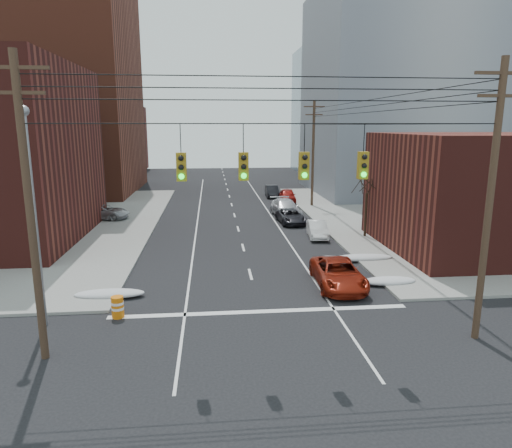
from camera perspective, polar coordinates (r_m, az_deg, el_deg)
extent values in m
plane|color=black|center=(16.01, 3.20, -20.04)|extent=(160.00, 160.00, 0.00)
cube|color=brown|center=(65.45, -26.26, 16.71)|extent=(24.00, 20.00, 30.00)
cube|color=#4F1C17|center=(90.59, -21.19, 9.84)|extent=(22.00, 18.00, 12.00)
cube|color=gray|center=(62.36, 17.85, 15.33)|extent=(22.00, 20.00, 25.00)
cube|color=gray|center=(87.40, 12.15, 13.60)|extent=(20.00, 18.00, 22.00)
cube|color=#4F1C17|center=(35.90, 28.66, 3.48)|extent=(16.00, 12.00, 8.00)
cylinder|color=#473323|center=(17.81, -26.39, 1.12)|extent=(0.28, 0.28, 11.00)
cube|color=#473323|center=(17.65, -27.96, 16.92)|extent=(2.20, 0.12, 0.12)
cube|color=#473323|center=(17.58, -27.69, 14.34)|extent=(1.80, 0.12, 0.12)
cylinder|color=#473323|center=(19.76, 27.13, 2.03)|extent=(0.28, 0.28, 11.00)
cube|color=#473323|center=(19.61, 28.57, 16.25)|extent=(2.20, 0.12, 0.12)
cube|color=#473323|center=(19.55, 28.33, 13.93)|extent=(1.80, 0.12, 0.12)
cylinder|color=#473323|center=(48.64, 7.14, 8.57)|extent=(0.28, 0.28, 11.00)
cube|color=#473323|center=(48.58, 7.29, 14.35)|extent=(2.20, 0.12, 0.12)
cube|color=#473323|center=(48.56, 7.27, 13.41)|extent=(1.80, 0.12, 0.12)
cylinder|color=black|center=(16.50, 1.94, 12.44)|extent=(17.00, 0.04, 0.04)
cylinder|color=black|center=(16.40, -9.42, 10.54)|extent=(0.03, 0.03, 1.00)
cube|color=olive|center=(16.46, -9.30, 7.06)|extent=(0.35, 0.30, 1.00)
sphere|color=black|center=(16.26, -9.38, 8.12)|extent=(0.20, 0.20, 0.20)
sphere|color=black|center=(16.29, -9.34, 7.00)|extent=(0.20, 0.20, 0.20)
sphere|color=#0CE526|center=(16.32, -9.30, 5.88)|extent=(0.20, 0.20, 0.20)
cylinder|color=black|center=(16.41, -1.60, 10.69)|extent=(0.03, 0.03, 1.00)
cube|color=olive|center=(16.46, -1.58, 7.21)|extent=(0.35, 0.30, 1.00)
sphere|color=black|center=(16.27, -1.54, 8.28)|extent=(0.20, 0.20, 0.20)
sphere|color=black|center=(16.30, -1.54, 7.16)|extent=(0.20, 0.20, 0.20)
sphere|color=#0CE526|center=(16.33, -1.53, 6.04)|extent=(0.20, 0.20, 0.20)
cylinder|color=black|center=(16.71, 6.08, 10.66)|extent=(0.03, 0.03, 1.00)
cube|color=olive|center=(16.76, 6.00, 7.24)|extent=(0.35, 0.30, 1.00)
sphere|color=black|center=(16.57, 6.15, 8.29)|extent=(0.20, 0.20, 0.20)
sphere|color=black|center=(16.60, 6.12, 7.19)|extent=(0.20, 0.20, 0.20)
sphere|color=#0CE526|center=(16.63, 6.10, 6.09)|extent=(0.20, 0.20, 0.20)
cylinder|color=black|center=(17.28, 13.36, 10.45)|extent=(0.03, 0.03, 1.00)
cube|color=olive|center=(17.34, 13.20, 7.15)|extent=(0.35, 0.30, 1.00)
sphere|color=black|center=(17.15, 13.44, 8.16)|extent=(0.20, 0.20, 0.20)
sphere|color=black|center=(17.18, 13.38, 7.10)|extent=(0.20, 0.20, 0.20)
sphere|color=#0CE526|center=(17.21, 13.33, 6.04)|extent=(0.20, 0.20, 0.20)
cylinder|color=gray|center=(21.10, -25.86, -0.04)|extent=(0.18, 0.18, 9.00)
sphere|color=gray|center=(20.71, -27.07, 12.49)|extent=(0.44, 0.44, 0.44)
cylinder|color=black|center=(36.02, 13.55, 1.04)|extent=(0.20, 0.20, 3.50)
cylinder|color=black|center=(35.89, 14.26, 4.72)|extent=(0.27, 0.82, 1.19)
cylinder|color=black|center=(36.25, 13.78, 4.95)|extent=(1.17, 0.54, 1.38)
cylinder|color=black|center=(36.20, 12.72, 5.05)|extent=(1.44, 1.00, 1.48)
cylinder|color=black|center=(35.58, 13.10, 4.72)|extent=(0.17, 0.84, 1.19)
cylinder|color=black|center=(35.10, 13.27, 4.75)|extent=(0.82, 0.99, 1.40)
cylinder|color=black|center=(34.86, 14.31, 4.70)|extent=(1.74, 0.21, 1.43)
cylinder|color=black|center=(35.55, 14.36, 4.65)|extent=(0.48, 0.73, 1.20)
ellipsoid|color=silver|center=(24.43, -17.84, -8.31)|extent=(3.50, 1.08, 0.42)
ellipsoid|color=silver|center=(26.14, 16.28, -6.85)|extent=(3.00, 1.08, 0.42)
ellipsoid|color=silver|center=(30.16, 13.13, -4.12)|extent=(4.00, 1.08, 0.42)
imported|color=maroon|center=(25.11, 10.23, -6.11)|extent=(2.56, 5.24, 1.43)
imported|color=silver|center=(26.30, 10.05, -5.50)|extent=(1.89, 3.74, 1.22)
imported|color=white|center=(35.69, 7.66, -0.66)|extent=(1.75, 3.99, 1.28)
imported|color=black|center=(40.56, 4.38, 0.95)|extent=(2.33, 4.58, 1.24)
imported|color=silver|center=(43.75, 3.70, 2.02)|extent=(2.66, 5.62, 1.58)
imported|color=maroon|center=(51.87, 3.96, 3.57)|extent=(2.13, 4.47, 1.48)
imported|color=black|center=(55.58, 2.01, 4.12)|extent=(1.58, 4.22, 1.38)
imported|color=silver|center=(39.55, -25.76, -0.26)|extent=(4.22, 2.18, 1.32)
imported|color=#A6A7AB|center=(43.81, -18.64, 1.44)|extent=(5.00, 2.76, 1.32)
imported|color=#BDBCC1|center=(45.89, -26.76, 1.32)|extent=(4.51, 2.32, 1.47)
cylinder|color=orange|center=(21.87, -16.91, -9.90)|extent=(0.72, 0.72, 0.99)
cylinder|color=white|center=(21.79, -16.94, -9.42)|extent=(0.73, 0.73, 0.12)
cylinder|color=white|center=(21.88, -16.90, -10.02)|extent=(0.73, 0.73, 0.12)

